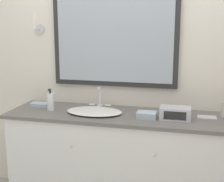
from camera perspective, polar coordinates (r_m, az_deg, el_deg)
The scene contains 8 objects.
wall_back at distance 2.93m, azimuth 2.62°, elevation 4.45°, with size 8.00×0.18×2.55m.
vanity_counter at distance 2.86m, azimuth 1.29°, elevation -13.02°, with size 1.96×0.58×0.91m.
sink_basin at distance 2.73m, azimuth -3.19°, elevation -3.65°, with size 0.49×0.36×0.21m.
soap_bottle at distance 2.85m, azimuth -11.19°, elevation -1.87°, with size 0.06×0.06×0.20m.
appliance_box at distance 2.59m, azimuth 11.48°, elevation -4.02°, with size 0.25×0.15×0.10m.
hand_towel_near_sink at distance 3.02m, azimuth -12.97°, elevation -2.45°, with size 0.18×0.11×0.03m.
hand_towel_far_corner at distance 2.59m, azimuth 6.36°, elevation -4.38°, with size 0.16×0.12×0.05m.
metal_tray at distance 2.70m, azimuth 16.97°, elevation -4.64°, with size 0.15×0.10×0.01m.
Camera 1 is at (0.55, -2.23, 1.67)m, focal length 50.00 mm.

